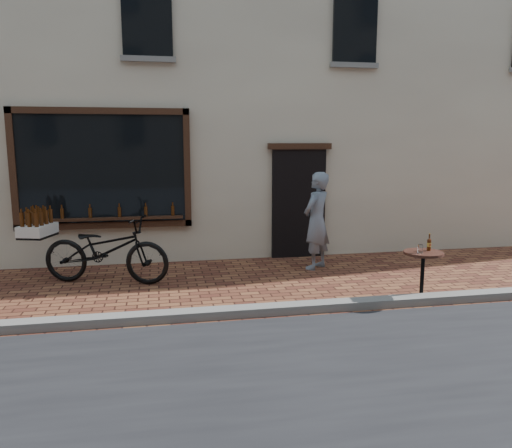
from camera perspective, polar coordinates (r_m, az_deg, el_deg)
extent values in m
plane|color=#4C2318|center=(6.76, -2.88, -11.08)|extent=(90.00, 90.00, 0.00)
cube|color=slate|center=(6.93, -3.12, -10.04)|extent=(90.00, 0.25, 0.12)
cube|color=beige|center=(13.06, -7.45, 21.06)|extent=(28.00, 6.00, 10.00)
cube|color=black|center=(9.78, -17.10, 6.03)|extent=(3.00, 0.06, 2.00)
cube|color=black|center=(9.76, -17.42, 12.24)|extent=(3.24, 0.10, 0.12)
cube|color=black|center=(9.88, -16.81, -0.12)|extent=(3.24, 0.10, 0.12)
cube|color=black|center=(10.04, -26.03, 5.57)|extent=(0.12, 0.10, 2.24)
cube|color=black|center=(9.72, -7.88, 6.34)|extent=(0.12, 0.10, 2.24)
cube|color=black|center=(9.81, -16.87, 0.58)|extent=(2.90, 0.16, 0.05)
cube|color=black|center=(10.20, 4.89, 2.31)|extent=(1.10, 0.10, 2.20)
cube|color=black|center=(10.09, 5.03, 8.84)|extent=(1.30, 0.10, 0.12)
cylinder|color=#3D1C07|center=(10.00, -24.05, 1.02)|extent=(0.06, 0.06, 0.19)
cylinder|color=#3D1C07|center=(9.90, -21.23, 1.12)|extent=(0.06, 0.06, 0.19)
cylinder|color=#3D1C07|center=(9.82, -18.36, 1.23)|extent=(0.06, 0.06, 0.19)
cylinder|color=#3D1C07|center=(9.77, -15.45, 1.33)|extent=(0.06, 0.06, 0.19)
cylinder|color=#3D1C07|center=(9.74, -12.51, 1.42)|extent=(0.06, 0.06, 0.19)
cylinder|color=#3D1C07|center=(9.74, -9.57, 1.52)|extent=(0.06, 0.06, 0.19)
cube|color=black|center=(9.97, -12.37, 22.21)|extent=(0.90, 0.06, 1.40)
cube|color=black|center=(10.70, 11.27, 21.36)|extent=(0.90, 0.06, 1.40)
imported|color=black|center=(8.73, -16.76, -2.86)|extent=(2.28, 1.37, 1.13)
cube|color=black|center=(9.22, -23.65, -1.26)|extent=(0.59, 0.70, 0.04)
cube|color=silver|center=(9.20, -23.70, -0.60)|extent=(0.60, 0.73, 0.18)
cylinder|color=#3D1C07|center=(8.92, -23.82, 0.43)|extent=(0.07, 0.07, 0.24)
cylinder|color=#3D1C07|center=(8.98, -24.51, 0.45)|extent=(0.07, 0.07, 0.24)
cylinder|color=#3D1C07|center=(9.04, -25.19, 0.46)|extent=(0.07, 0.07, 0.24)
cylinder|color=#3D1C07|center=(9.04, -23.34, 0.59)|extent=(0.07, 0.07, 0.24)
cylinder|color=#3D1C07|center=(9.11, -24.02, 0.60)|extent=(0.07, 0.07, 0.24)
cylinder|color=#3D1C07|center=(9.17, -24.70, 0.61)|extent=(0.07, 0.07, 0.24)
cylinder|color=#3D1C07|center=(9.17, -22.87, 0.73)|extent=(0.07, 0.07, 0.24)
cylinder|color=#3D1C07|center=(9.24, -23.55, 0.74)|extent=(0.07, 0.07, 0.24)
cylinder|color=#3D1C07|center=(9.30, -24.22, 0.75)|extent=(0.07, 0.07, 0.24)
cylinder|color=#3D1C07|center=(9.30, -22.42, 0.88)|extent=(0.07, 0.07, 0.24)
cylinder|color=#3D1C07|center=(9.36, -23.09, 0.89)|extent=(0.07, 0.07, 0.24)
cylinder|color=#3D1C07|center=(9.43, -23.76, 0.89)|extent=(0.07, 0.07, 0.24)
cylinder|color=black|center=(8.00, 18.32, -8.14)|extent=(0.43, 0.43, 0.03)
cylinder|color=black|center=(7.90, 18.46, -5.70)|extent=(0.06, 0.06, 0.68)
cylinder|color=black|center=(7.82, 18.60, -3.16)|extent=(0.58, 0.58, 0.04)
cylinder|color=gold|center=(7.90, 19.17, -2.24)|extent=(0.06, 0.06, 0.06)
cylinder|color=white|center=(7.70, 18.25, -2.71)|extent=(0.08, 0.08, 0.13)
imported|color=slate|center=(9.31, 6.93, 0.37)|extent=(0.78, 0.77, 1.81)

